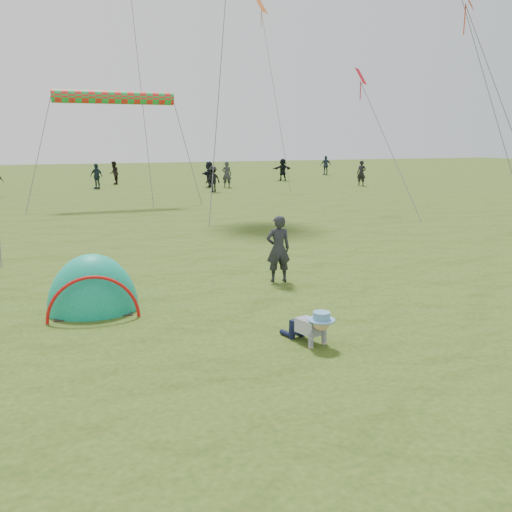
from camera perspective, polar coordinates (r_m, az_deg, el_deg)
name	(u,v)px	position (r m, az deg, el deg)	size (l,w,h in m)	color
ground	(271,334)	(10.00, 1.51, -7.80)	(140.00, 140.00, 0.00)	#284412
crawling_toddler	(312,326)	(9.50, 5.59, -6.96)	(0.56, 0.80, 0.62)	black
popup_tent	(94,310)	(11.77, -15.92, -5.24)	(1.75, 1.45, 2.27)	#058069
standing_adult	(278,249)	(13.39, 2.24, 0.73)	(0.58, 0.38, 1.58)	#22232A
crowd_person_3	(213,179)	(36.12, -4.33, 7.68)	(1.04, 0.60, 1.61)	black
crowd_person_5	(283,170)	(45.68, 2.68, 8.63)	(1.61, 0.51, 1.74)	black
crowd_person_6	(227,174)	(39.43, -2.94, 8.15)	(0.64, 0.42, 1.76)	#2F3036
crowd_person_8	(326,165)	(53.11, 7.00, 8.99)	(1.02, 0.42, 1.74)	#27354B
crowd_person_11	(209,174)	(39.66, -4.71, 8.14)	(1.63, 0.52, 1.76)	black
crowd_person_12	(361,173)	(41.29, 10.49, 8.14)	(0.65, 0.42, 1.77)	black
crowd_person_13	(114,173)	(43.21, -14.02, 8.07)	(0.81, 0.63, 1.67)	black
crowd_person_14	(96,176)	(39.81, -15.67, 7.70)	(0.98, 0.41, 1.67)	#1D2E39
rainbow_tube_kite	(114,97)	(29.83, -14.01, 15.14)	(0.64, 0.64, 5.86)	red
diamond_kite_0	(361,76)	(27.97, 10.45, 17.27)	(0.85, 0.85, 0.00)	red
diamond_kite_6	(261,6)	(41.60, 0.53, 23.75)	(1.10, 1.10, 0.00)	orange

